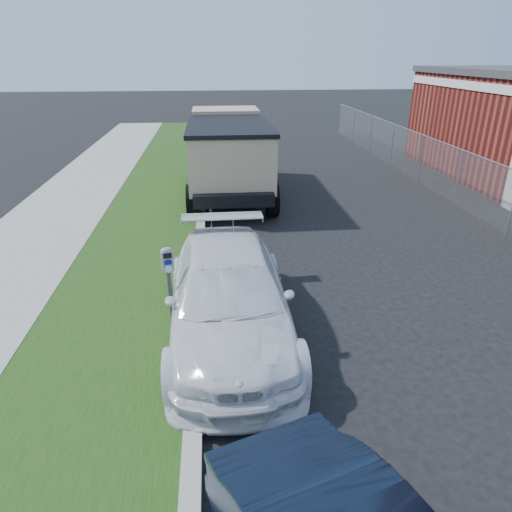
{
  "coord_description": "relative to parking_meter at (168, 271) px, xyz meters",
  "views": [
    {
      "loc": [
        -2.21,
        -7.26,
        4.69
      ],
      "look_at": [
        -1.4,
        1.0,
        1.0
      ],
      "focal_mm": 32.0,
      "sensor_mm": 36.0,
      "label": 1
    }
  ],
  "objects": [
    {
      "name": "streetside",
      "position": [
        -2.55,
        2.12,
        -1.22
      ],
      "size": [
        6.12,
        50.0,
        0.15
      ],
      "color": "gray",
      "rests_on": "ground"
    },
    {
      "name": "ground",
      "position": [
        3.02,
        0.12,
        -1.29
      ],
      "size": [
        120.0,
        120.0,
        0.0
      ],
      "primitive_type": "plane",
      "color": "black",
      "rests_on": "ground"
    },
    {
      "name": "dump_truck",
      "position": [
        1.41,
        9.26,
        0.25
      ],
      "size": [
        2.82,
        7.01,
        2.74
      ],
      "rotation": [
        0.0,
        0.0,
        -0.0
      ],
      "color": "black",
      "rests_on": "ground"
    },
    {
      "name": "chainlink_fence",
      "position": [
        9.02,
        7.12,
        -0.03
      ],
      "size": [
        0.06,
        30.06,
        30.0
      ],
      "color": "slate",
      "rests_on": "ground"
    },
    {
      "name": "parking_meter",
      "position": [
        0.0,
        0.0,
        0.0
      ],
      "size": [
        0.24,
        0.18,
        1.58
      ],
      "rotation": [
        0.0,
        0.0,
        0.19
      ],
      "color": "#3F4247",
      "rests_on": "ground"
    },
    {
      "name": "white_wagon",
      "position": [
        1.03,
        -0.06,
        -0.53
      ],
      "size": [
        2.2,
        5.27,
        1.52
      ],
      "primitive_type": "imported",
      "rotation": [
        0.0,
        0.0,
        0.01
      ],
      "color": "white",
      "rests_on": "ground"
    }
  ]
}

